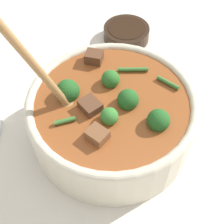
% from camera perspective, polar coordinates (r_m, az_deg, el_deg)
% --- Properties ---
extents(ground_plane, '(4.00, 4.00, 0.00)m').
position_cam_1_polar(ground_plane, '(0.58, 0.00, -3.87)').
color(ground_plane, silver).
extents(stew_bowl, '(0.30, 0.28, 0.29)m').
position_cam_1_polar(stew_bowl, '(0.53, -0.05, -0.47)').
color(stew_bowl, beige).
rests_on(stew_bowl, ground_plane).
extents(condiment_bowl, '(0.11, 0.11, 0.03)m').
position_cam_1_polar(condiment_bowl, '(0.76, 2.64, 14.30)').
color(condiment_bowl, black).
rests_on(condiment_bowl, ground_plane).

